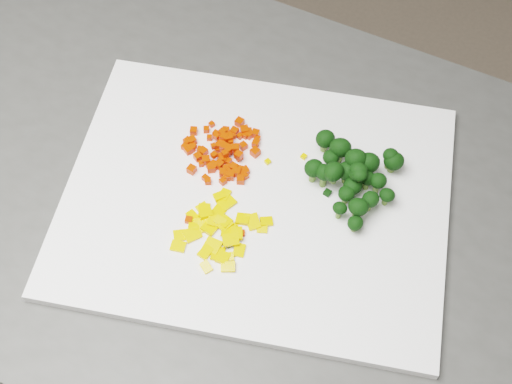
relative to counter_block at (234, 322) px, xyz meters
The scene contains 160 objects.
counter_block is the anchor object (origin of this frame).
cutting_board 0.46m from the counter_block, ahead, with size 0.46×0.36×0.01m, color white.
carrot_pile 0.48m from the counter_block, 120.17° to the left, with size 0.10×0.10×0.03m, color red, non-canonical shape.
pepper_pile 0.48m from the counter_block, 67.08° to the right, with size 0.12×0.12×0.02m, color yellow, non-canonical shape.
broccoli_pile 0.51m from the counter_block, 26.22° to the left, with size 0.12×0.12×0.06m, color black, non-canonical shape.
carrot_cube_0 0.47m from the counter_block, 97.09° to the left, with size 0.01×0.01×0.01m, color red.
carrot_cube_1 0.48m from the counter_block, 142.79° to the left, with size 0.01×0.01×0.01m, color red.
carrot_cube_2 0.47m from the counter_block, 124.72° to the left, with size 0.01×0.01×0.01m, color red.
carrot_cube_3 0.47m from the counter_block, 123.69° to the left, with size 0.01×0.01×0.01m, color red.
carrot_cube_4 0.47m from the counter_block, 90.77° to the left, with size 0.01×0.01×0.01m, color red.
carrot_cube_5 0.47m from the counter_block, 97.01° to the left, with size 0.01×0.01×0.01m, color red.
carrot_cube_6 0.47m from the counter_block, 86.07° to the left, with size 0.01×0.01×0.01m, color red.
carrot_cube_7 0.48m from the counter_block, 108.11° to the left, with size 0.01×0.01×0.01m, color red.
carrot_cube_8 0.47m from the counter_block, 87.91° to the left, with size 0.01×0.01×0.01m, color red.
carrot_cube_9 0.47m from the counter_block, 162.54° to the left, with size 0.01×0.01×0.01m, color red.
carrot_cube_10 0.47m from the counter_block, 41.33° to the left, with size 0.01×0.01×0.01m, color red.
carrot_cube_11 0.47m from the counter_block, 95.17° to the left, with size 0.01×0.01×0.01m, color red.
carrot_cube_12 0.48m from the counter_block, 137.00° to the left, with size 0.01×0.01×0.01m, color red.
carrot_cube_13 0.47m from the counter_block, 131.38° to the left, with size 0.01×0.01×0.01m, color red.
carrot_cube_14 0.47m from the counter_block, 164.97° to the left, with size 0.01×0.01×0.01m, color red.
carrot_cube_15 0.47m from the counter_block, 111.34° to the left, with size 0.01×0.01×0.01m, color red.
carrot_cube_16 0.47m from the counter_block, 157.44° to the left, with size 0.01×0.01×0.01m, color red.
carrot_cube_17 0.47m from the counter_block, 158.09° to the right, with size 0.01×0.01×0.01m, color red.
carrot_cube_18 0.47m from the counter_block, 162.45° to the left, with size 0.01×0.01×0.01m, color red.
carrot_cube_19 0.47m from the counter_block, 160.84° to the left, with size 0.01×0.01×0.01m, color red.
carrot_cube_20 0.47m from the counter_block, 158.80° to the left, with size 0.01×0.01×0.01m, color red.
carrot_cube_21 0.47m from the counter_block, 136.87° to the left, with size 0.01×0.01×0.01m, color red.
carrot_cube_22 0.47m from the counter_block, 152.72° to the left, with size 0.01×0.01×0.01m, color red.
carrot_cube_23 0.47m from the counter_block, 51.96° to the left, with size 0.01×0.01×0.01m, color red.
carrot_cube_24 0.48m from the counter_block, 120.53° to the left, with size 0.01×0.01×0.01m, color red.
carrot_cube_25 0.48m from the counter_block, 122.51° to the left, with size 0.01×0.01×0.01m, color red.
carrot_cube_26 0.47m from the counter_block, 65.18° to the left, with size 0.01×0.01×0.01m, color red.
carrot_cube_27 0.47m from the counter_block, 113.15° to the left, with size 0.01×0.01×0.01m, color red.
carrot_cube_28 0.47m from the counter_block, 164.76° to the left, with size 0.01×0.01×0.01m, color red.
carrot_cube_29 0.47m from the counter_block, 53.42° to the left, with size 0.01×0.01×0.01m, color red.
carrot_cube_30 0.47m from the counter_block, behind, with size 0.01×0.01×0.01m, color red.
carrot_cube_31 0.47m from the counter_block, 92.78° to the left, with size 0.01×0.01×0.01m, color red.
carrot_cube_32 0.47m from the counter_block, 111.81° to the left, with size 0.01×0.01×0.01m, color red.
carrot_cube_33 0.47m from the counter_block, 165.81° to the left, with size 0.01×0.01×0.01m, color red.
carrot_cube_34 0.47m from the counter_block, 137.31° to the left, with size 0.01×0.01×0.01m, color red.
carrot_cube_35 0.47m from the counter_block, 70.92° to the left, with size 0.01×0.01×0.01m, color red.
carrot_cube_36 0.47m from the counter_block, 68.06° to the left, with size 0.01×0.01×0.01m, color red.
carrot_cube_37 0.47m from the counter_block, 76.16° to the left, with size 0.01×0.01×0.01m, color red.
carrot_cube_38 0.47m from the counter_block, 129.14° to the left, with size 0.01×0.01×0.01m, color red.
carrot_cube_39 0.47m from the counter_block, 110.97° to the left, with size 0.01×0.01×0.01m, color red.
carrot_cube_40 0.48m from the counter_block, 118.85° to the left, with size 0.01×0.01×0.01m, color red.
carrot_cube_41 0.47m from the counter_block, 103.39° to the left, with size 0.01×0.01×0.01m, color red.
carrot_cube_42 0.47m from the counter_block, 164.32° to the left, with size 0.01×0.01×0.01m, color red.
carrot_cube_43 0.48m from the counter_block, 111.43° to the left, with size 0.01×0.01×0.01m, color red.
carrot_cube_44 0.47m from the counter_block, 115.71° to the left, with size 0.01×0.01×0.01m, color red.
carrot_cube_45 0.47m from the counter_block, 106.28° to the right, with size 0.01×0.01×0.01m, color red.
carrot_cube_46 0.47m from the counter_block, 88.19° to the left, with size 0.01×0.01×0.01m, color red.
carrot_cube_47 0.47m from the counter_block, 153.70° to the left, with size 0.01×0.01×0.01m, color red.
carrot_cube_48 0.47m from the counter_block, 169.83° to the left, with size 0.01×0.01×0.01m, color red.
carrot_cube_49 0.47m from the counter_block, 128.66° to the left, with size 0.01×0.01×0.01m, color red.
carrot_cube_50 0.47m from the counter_block, 98.31° to the left, with size 0.01×0.01×0.01m, color red.
carrot_cube_51 0.47m from the counter_block, 59.49° to the left, with size 0.01×0.01×0.01m, color red.
carrot_cube_52 0.47m from the counter_block, 110.45° to the left, with size 0.01×0.01×0.01m, color red.
carrot_cube_53 0.47m from the counter_block, 99.08° to the left, with size 0.01×0.01×0.01m, color red.
carrot_cube_54 0.47m from the counter_block, 148.04° to the left, with size 0.01×0.01×0.01m, color red.
carrot_cube_55 0.47m from the counter_block, 27.70° to the left, with size 0.01×0.01×0.01m, color red.
carrot_cube_56 0.47m from the counter_block, 72.36° to the left, with size 0.01×0.01×0.01m, color red.
carrot_cube_57 0.48m from the counter_block, 120.27° to the left, with size 0.01×0.01×0.01m, color red.
carrot_cube_58 0.48m from the counter_block, 107.79° to the left, with size 0.01×0.01×0.01m, color red.
carrot_cube_59 0.48m from the counter_block, 114.81° to the left, with size 0.01×0.01×0.01m, color red.
carrot_cube_60 0.47m from the counter_block, 154.93° to the left, with size 0.01×0.01×0.01m, color red.
carrot_cube_61 0.48m from the counter_block, 101.28° to the left, with size 0.01×0.01×0.01m, color red.
carrot_cube_62 0.47m from the counter_block, 146.19° to the right, with size 0.01×0.01×0.01m, color red.
carrot_cube_63 0.47m from the counter_block, 101.09° to the left, with size 0.01×0.01×0.01m, color red.
carrot_cube_64 0.47m from the counter_block, 153.88° to the left, with size 0.01×0.01×0.01m, color red.
carrot_cube_65 0.47m from the counter_block, 131.18° to the left, with size 0.01×0.01×0.01m, color red.
carrot_cube_66 0.47m from the counter_block, 163.77° to the left, with size 0.01×0.01×0.01m, color red.
carrot_cube_67 0.48m from the counter_block, 129.56° to the left, with size 0.01×0.01×0.01m, color red.
carrot_cube_68 0.47m from the counter_block, 56.29° to the left, with size 0.01×0.01×0.01m, color red.
carrot_cube_69 0.47m from the counter_block, 119.04° to the left, with size 0.01×0.01×0.01m, color red.
carrot_cube_70 0.47m from the counter_block, 90.47° to the left, with size 0.01×0.01×0.01m, color red.
carrot_cube_71 0.48m from the counter_block, 129.63° to the left, with size 0.01×0.01×0.01m, color red.
carrot_cube_72 0.48m from the counter_block, 121.27° to the left, with size 0.01×0.01×0.01m, color red.
carrot_cube_73 0.47m from the counter_block, 137.01° to the left, with size 0.01×0.01×0.01m, color red.
carrot_cube_74 0.47m from the counter_block, 158.82° to the left, with size 0.01×0.01×0.01m, color red.
carrot_cube_75 0.48m from the counter_block, 112.35° to the left, with size 0.01×0.01×0.01m, color red.
carrot_cube_76 0.47m from the counter_block, 103.83° to the left, with size 0.01×0.01×0.01m, color red.
carrot_cube_77 0.47m from the counter_block, 95.09° to the left, with size 0.01×0.01×0.01m, color red.
carrot_cube_78 0.47m from the counter_block, 131.77° to the left, with size 0.01×0.01×0.01m, color red.
carrot_cube_79 0.47m from the counter_block, 124.61° to the left, with size 0.01×0.01×0.01m, color red.
carrot_cube_80 0.47m from the counter_block, 83.82° to the left, with size 0.01×0.01×0.01m, color red.
carrot_cube_81 0.47m from the counter_block, 153.54° to the left, with size 0.01×0.01×0.01m, color red.
pepper_chunk_0 0.48m from the counter_block, 59.30° to the right, with size 0.02×0.01×0.00m, color yellow.
pepper_chunk_1 0.48m from the counter_block, 57.80° to the right, with size 0.02×0.01×0.01m, color yellow.
pepper_chunk_2 0.48m from the counter_block, 60.97° to the right, with size 0.02×0.01×0.00m, color yellow.
pepper_chunk_3 0.47m from the counter_block, 74.49° to the right, with size 0.02×0.02×0.00m, color yellow.
pepper_chunk_4 0.48m from the counter_block, 72.45° to the right, with size 0.01×0.02×0.00m, color yellow.
pepper_chunk_5 0.48m from the counter_block, 55.02° to the right, with size 0.02×0.02×0.00m, color yellow.
pepper_chunk_6 0.47m from the counter_block, 86.57° to the right, with size 0.02×0.02×0.00m, color yellow.
pepper_chunk_7 0.47m from the counter_block, 64.23° to the right, with size 0.02×0.02×0.00m, color yellow.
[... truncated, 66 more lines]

